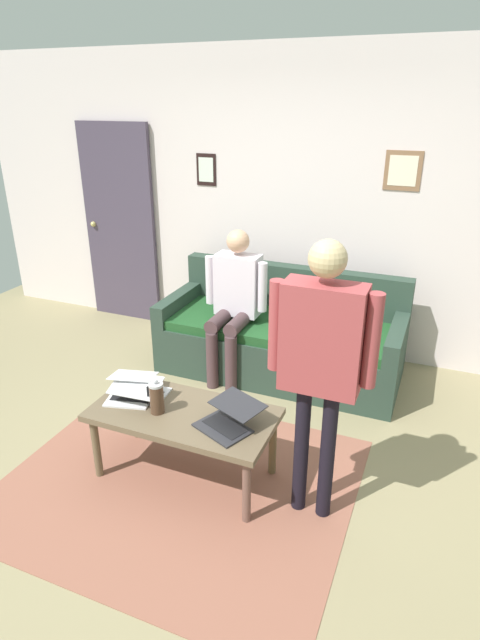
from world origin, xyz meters
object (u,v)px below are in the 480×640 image
Objects in this scene: couch at (281,339)px; person_seated at (234,297)px; french_press at (157,398)px; laptop_center at (228,420)px; laptop_left at (141,391)px; person_standing at (321,352)px; coffee_table at (183,419)px; laptop_right at (131,390)px; interior_door at (120,225)px.

person_seated is (0.35, 0.23, 0.42)m from couch.
person_seated is at bearing -86.64° from french_press.
laptop_left is at bearing -7.29° from laptop_center.
french_press is at bearing 80.60° from couch.
person_standing reaches higher than french_press.
couch is at bearing -147.41° from person_seated.
coffee_table is 0.70× the size of person_standing.
laptop_right is (0.71, -0.06, 0.00)m from laptop_center.
person_seated reaches higher than laptop_left.
person_standing reaches higher than coffee_table.
laptop_left is at bearing 73.16° from couch.
french_press reaches higher than laptop_right.
person_seated is at bearing -94.75° from laptop_left.
laptop_center is (-2.18, 2.15, -0.50)m from interior_door.
coffee_table is (0.13, 1.58, 0.12)m from couch.
couch is 1.59m from coffee_table.
coffee_table is at bearing -5.87° from laptop_center.
french_press is 1.42m from person_seated.
interior_door reaches higher than coffee_table.
laptop_center is at bearing 3.72° from person_standing.
laptop_right is at bearing -1.46° from person_standing.
laptop_right is (0.52, 1.54, 0.22)m from couch.
person_standing is at bearing 141.83° from interior_door.
laptop_right is (0.39, -0.03, 0.10)m from coffee_table.
laptop_center is (-0.19, 1.61, 0.22)m from couch.
interior_door is 3.10m from laptop_center.
person_standing is (-1.17, 0.05, 0.53)m from laptop_left.
laptop_left is 1.29m from person_standing.
interior_door reaches higher than laptop_left.
laptop_left is 0.89× the size of laptop_right.
interior_door is at bearing -54.94° from laptop_right.
interior_door reaches higher than couch.
person_seated is (-0.17, -1.32, 0.20)m from laptop_right.
french_press is (0.14, 0.06, 0.16)m from coffee_table.
coffee_table is 1.40m from person_seated.
couch is 1.88m from person_standing.
laptop_right reaches higher than coffee_table.
person_seated is (1.06, -1.35, -0.33)m from person_standing.
interior_door is 2.18m from couch.
couch is 8.99× the size of french_press.
interior_door is 2.62m from laptop_left.
couch is 1.25× the size of person_standing.
person_standing is 1.75m from person_seated.
couch is 6.19× the size of laptop_left.
laptop_right is 0.27m from french_press.
person_seated reaches higher than laptop_right.
laptop_left reaches higher than laptop_right.
laptop_left is (0.46, 1.53, 0.22)m from couch.
laptop_left is at bearing 126.38° from interior_door.
laptop_center is 0.26× the size of person_standing.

